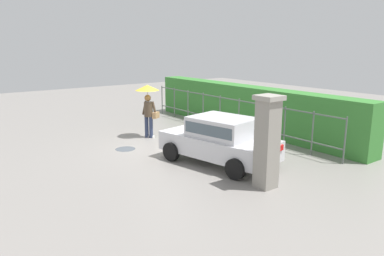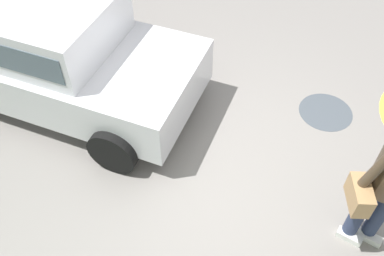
% 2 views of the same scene
% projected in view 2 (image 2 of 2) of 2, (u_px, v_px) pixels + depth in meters
% --- Properties ---
extents(ground_plane, '(40.00, 40.00, 0.00)m').
position_uv_depth(ground_plane, '(225.00, 157.00, 5.22)').
color(ground_plane, gray).
extents(car, '(3.96, 2.43, 1.48)m').
position_uv_depth(car, '(48.00, 47.00, 5.36)').
color(car, silver).
rests_on(car, ground).
extents(puddle_near, '(0.71, 0.71, 0.00)m').
position_uv_depth(puddle_near, '(326.00, 112.00, 5.72)').
color(puddle_near, '#4C545B').
rests_on(puddle_near, ground).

